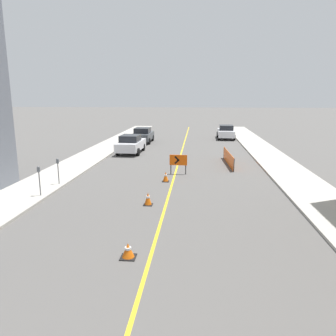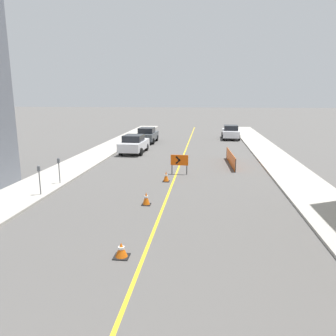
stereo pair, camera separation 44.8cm
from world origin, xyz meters
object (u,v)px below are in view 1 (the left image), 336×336
Objects in this scene: parked_car_curb_mid at (143,135)px; parking_meter_far_curb at (39,175)px; parked_car_curb_near at (131,144)px; arrow_barricade_primary at (178,161)px; traffic_cone_fifth at (166,177)px; parked_car_curb_far at (226,132)px; traffic_cone_fourth at (148,199)px; traffic_cone_third at (128,250)px; parking_meter_near_curb at (58,166)px.

parked_car_curb_mid is 19.68m from parking_meter_far_curb.
arrow_barricade_primary is at bearing -56.33° from parked_car_curb_near.
parked_car_curb_mid is at bearing 104.02° from traffic_cone_fifth.
arrow_barricade_primary is 8.77m from parked_car_curb_near.
parked_car_curb_far is 3.00× the size of parking_meter_far_curb.
traffic_cone_fifth is 0.14× the size of parked_car_curb_mid.
traffic_cone_fourth is at bearing -73.04° from parked_car_curb_near.
traffic_cone_third is 0.80× the size of traffic_cone_fifth.
parking_meter_far_curb reaches higher than traffic_cone_fifth.
parking_meter_far_curb is (0.00, -2.17, 0.02)m from parking_meter_near_curb.
parked_car_curb_near is at bearing 101.20° from traffic_cone_third.
arrow_barricade_primary is 0.29× the size of parked_car_curb_mid.
traffic_cone_third is 9.21m from traffic_cone_fifth.
traffic_cone_fifth reaches higher than traffic_cone_third.
parking_meter_far_curb is (-5.77, -3.62, 0.84)m from traffic_cone_fifth.
traffic_cone_fourth is at bearing -96.72° from arrow_barricade_primary.
traffic_cone_fifth is at bearing 84.62° from traffic_cone_fourth.
parked_car_curb_mid reaches higher than parking_meter_far_curb.
traffic_cone_third is 29.65m from parked_car_curb_far.
arrow_barricade_primary is (0.62, 1.90, 0.57)m from traffic_cone_fifth.
parking_meter_far_curb is (-1.78, -19.60, 0.34)m from parked_car_curb_mid.
parked_car_curb_far is 25.95m from parking_meter_far_curb.
arrow_barricade_primary is 0.86× the size of parking_meter_far_curb.
traffic_cone_fourth is at bearing -101.19° from parked_car_curb_far.
traffic_cone_third is 0.39× the size of arrow_barricade_primary.
traffic_cone_fifth is 6.86m from parking_meter_far_curb.
traffic_cone_fifth is at bearing 14.05° from parking_meter_near_curb.
traffic_cone_fifth is at bearing -105.31° from arrow_barricade_primary.
parking_meter_near_curb reaches higher than traffic_cone_fifth.
parked_car_curb_near reaches higher than traffic_cone_third.
parked_car_curb_near is 6.59m from parked_car_curb_mid.
parked_car_curb_far is (5.32, 29.17, 0.56)m from traffic_cone_third.
arrow_barricade_primary is 0.28× the size of parked_car_curb_near.
arrow_barricade_primary is 18.61m from parked_car_curb_far.
parked_car_curb_mid is 9.88m from parked_car_curb_far.
parking_meter_far_curb is at bearing -94.26° from parked_car_curb_mid.
parked_car_curb_near is at bearing -88.67° from parked_car_curb_mid.
parked_car_curb_far is at bearing 65.34° from parking_meter_far_curb.
parked_car_curb_near reaches higher than traffic_cone_fifth.
parked_car_curb_far reaches higher than traffic_cone_third.
parked_car_curb_mid is at bearing 84.80° from parking_meter_far_curb.
arrow_barricade_primary is at bearing -102.29° from parked_car_curb_far.
parked_car_curb_near is at bearing 80.42° from parking_meter_near_curb.
parked_car_curb_mid is at bearing 92.75° from parked_car_curb_near.
parked_car_curb_near is (-3.55, 13.61, 0.51)m from traffic_cone_fourth.
parking_meter_far_curb is (-5.51, 5.59, 0.90)m from traffic_cone_third.
parked_car_curb_mid is 2.98× the size of parking_meter_far_curb.
parked_car_curb_mid is at bearing 84.16° from parking_meter_near_curb.
traffic_cone_fifth is 0.14× the size of parked_car_curb_far.
arrow_barricade_primary is at bearing 80.59° from traffic_cone_fourth.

